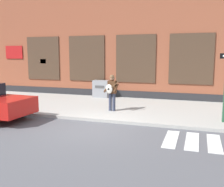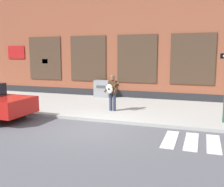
# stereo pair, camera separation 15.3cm
# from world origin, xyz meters

# --- Properties ---
(ground_plane) EXTENTS (160.00, 160.00, 0.00)m
(ground_plane) POSITION_xyz_m (0.00, 0.00, 0.00)
(ground_plane) COLOR #56565B
(sidewalk) EXTENTS (28.00, 5.84, 0.13)m
(sidewalk) POSITION_xyz_m (0.00, 3.89, 0.06)
(sidewalk) COLOR #ADAAA3
(sidewalk) RESTS_ON ground
(building_backdrop) EXTENTS (28.00, 4.06, 7.39)m
(building_backdrop) POSITION_xyz_m (-0.00, 8.80, 3.69)
(building_backdrop) COLOR brown
(building_backdrop) RESTS_ON ground
(busker) EXTENTS (0.72, 0.57, 1.70)m
(busker) POSITION_xyz_m (-0.16, 2.70, 1.09)
(busker) COLOR #33384C
(busker) RESTS_ON sidewalk
(utility_box) EXTENTS (1.00, 0.57, 1.06)m
(utility_box) POSITION_xyz_m (-2.09, 6.36, 0.66)
(utility_box) COLOR gray
(utility_box) RESTS_ON sidewalk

